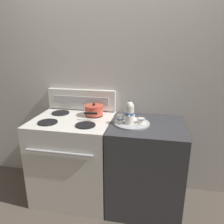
% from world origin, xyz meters
% --- Properties ---
extents(ground_plane, '(6.00, 6.00, 0.00)m').
position_xyz_m(ground_plane, '(0.00, 0.00, 0.00)').
color(ground_plane, brown).
extents(wall_back, '(6.00, 0.05, 2.20)m').
position_xyz_m(wall_back, '(0.00, 0.36, 1.10)').
color(wall_back, beige).
rests_on(wall_back, ground).
extents(stove, '(0.80, 0.70, 0.91)m').
position_xyz_m(stove, '(-0.36, -0.00, 0.45)').
color(stove, silver).
rests_on(stove, ground).
extents(control_panel, '(0.78, 0.05, 0.23)m').
position_xyz_m(control_panel, '(-0.36, 0.31, 1.02)').
color(control_panel, silver).
rests_on(control_panel, stove).
extents(side_counter, '(0.71, 0.67, 0.89)m').
position_xyz_m(side_counter, '(0.40, 0.00, 0.45)').
color(side_counter, '#38383D').
rests_on(side_counter, ground).
extents(saucepan, '(0.20, 0.27, 0.13)m').
position_xyz_m(saucepan, '(-0.17, 0.15, 0.96)').
color(saucepan, '#D14C38').
rests_on(saucepan, stove).
extents(serving_tray, '(0.34, 0.34, 0.01)m').
position_xyz_m(serving_tray, '(0.25, -0.02, 0.90)').
color(serving_tray, '#B2B2B7').
rests_on(serving_tray, side_counter).
extents(teapot, '(0.09, 0.14, 0.23)m').
position_xyz_m(teapot, '(0.23, -0.05, 1.02)').
color(teapot, white).
rests_on(teapot, serving_tray).
extents(teacup_left, '(0.11, 0.11, 0.05)m').
position_xyz_m(teacup_left, '(0.24, 0.07, 0.93)').
color(teacup_left, white).
rests_on(teacup_left, serving_tray).
extents(teacup_right, '(0.11, 0.11, 0.05)m').
position_xyz_m(teacup_right, '(0.34, -0.02, 0.93)').
color(teacup_right, white).
rests_on(teacup_right, serving_tray).
extents(creamer_jug, '(0.07, 0.07, 0.08)m').
position_xyz_m(creamer_jug, '(0.14, -0.05, 0.95)').
color(creamer_jug, white).
rests_on(creamer_jug, serving_tray).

